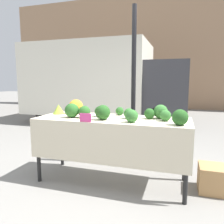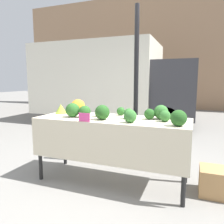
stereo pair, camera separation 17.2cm
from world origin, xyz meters
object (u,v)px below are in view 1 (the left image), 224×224
orange_cauliflower (76,107)px  produce_crate (216,179)px  price_sign (85,118)px  parked_truck (101,81)px

orange_cauliflower → produce_crate: bearing=-3.5°
orange_cauliflower → price_sign: size_ratio=1.43×
parked_truck → produce_crate: 5.04m
orange_cauliflower → produce_crate: (1.91, -0.12, -0.80)m
price_sign → produce_crate: size_ratio=0.36×
orange_cauliflower → price_sign: 0.70m
parked_truck → orange_cauliflower: bearing=-75.4°
parked_truck → produce_crate: (2.91, -3.95, -1.16)m
parked_truck → price_sign: parked_truck is taller
orange_cauliflower → produce_crate: size_ratio=0.52×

